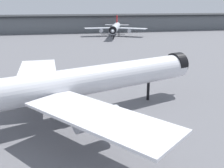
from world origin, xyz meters
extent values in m
plane|color=slate|center=(0.00, 0.00, 0.00)|extent=(900.00, 900.00, 0.00)
cylinder|color=white|center=(-3.01, 3.91, 7.39)|extent=(53.53, 25.04, 5.68)
cone|color=white|center=(22.74, 13.78, 7.39)|extent=(7.83, 7.43, 5.57)
cylinder|color=black|center=(21.67, 13.37, 7.81)|extent=(4.44, 6.27, 5.74)
cube|color=white|center=(-12.43, 16.64, 6.68)|extent=(10.09, 25.24, 0.45)
cylinder|color=#B7BAC1|center=(-10.13, 14.33, 4.80)|extent=(8.33, 5.68, 3.12)
cube|color=white|center=(-1.52, -11.84, 6.68)|extent=(22.47, 24.85, 0.45)
cylinder|color=#B7BAC1|center=(-1.35, -8.59, 4.80)|extent=(8.33, 5.68, 3.12)
cylinder|color=black|center=(13.47, 10.23, 2.27)|extent=(0.68, 0.68, 4.54)
cylinder|color=black|center=(-6.66, 5.71, 2.27)|extent=(0.68, 0.68, 4.54)
cylinder|color=black|center=(-4.52, 0.14, 2.27)|extent=(0.68, 0.68, 4.54)
cylinder|color=silver|center=(30.06, 132.50, 6.14)|extent=(16.07, 42.66, 4.72)
cone|color=silver|center=(24.31, 111.81, 6.14)|extent=(5.85, 6.25, 4.63)
cone|color=silver|center=(35.82, 153.20, 6.14)|extent=(5.97, 7.12, 4.49)
cylinder|color=black|center=(24.56, 112.72, 6.49)|extent=(5.17, 3.33, 4.77)
cube|color=silver|center=(42.54, 132.48, 5.55)|extent=(19.92, 16.42, 0.38)
cylinder|color=#B7BAC1|center=(40.03, 132.11, 3.99)|extent=(4.12, 6.49, 2.60)
cube|color=silver|center=(19.36, 138.93, 5.55)|extent=(19.61, 7.70, 0.38)
cylinder|color=#B7BAC1|center=(21.32, 137.31, 3.99)|extent=(4.12, 6.49, 2.60)
cube|color=red|center=(34.90, 149.89, 9.92)|extent=(1.84, 5.09, 7.56)
cube|color=silver|center=(40.00, 149.37, 6.61)|extent=(8.49, 5.80, 0.28)
cube|color=silver|center=(30.27, 152.07, 6.61)|extent=(8.49, 5.80, 0.28)
cylinder|color=black|center=(26.38, 119.26, 1.89)|extent=(0.57, 0.57, 3.78)
cylinder|color=black|center=(33.03, 133.91, 1.89)|extent=(0.57, 0.57, 3.78)
cylinder|color=black|center=(28.25, 135.24, 1.89)|extent=(0.57, 0.57, 3.78)
cube|color=slate|center=(28.20, 174.57, 5.96)|extent=(252.55, 34.07, 11.91)
cube|color=#232628|center=(28.20, 174.57, 12.51)|extent=(252.60, 37.00, 1.20)
camera|label=1|loc=(-6.17, -46.67, 22.50)|focal=42.05mm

